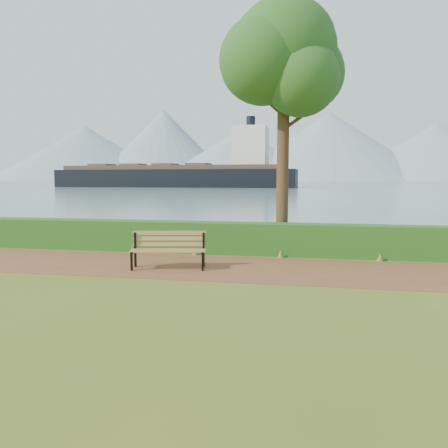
# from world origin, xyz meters

# --- Properties ---
(ground) EXTENTS (140.00, 140.00, 0.00)m
(ground) POSITION_xyz_m (0.00, 0.00, 0.00)
(ground) COLOR #49601B
(ground) RESTS_ON ground
(path) EXTENTS (40.00, 3.40, 0.01)m
(path) POSITION_xyz_m (0.00, 0.30, 0.01)
(path) COLOR brown
(path) RESTS_ON ground
(hedge) EXTENTS (32.00, 0.85, 1.00)m
(hedge) POSITION_xyz_m (0.00, 2.60, 0.50)
(hedge) COLOR #184A15
(hedge) RESTS_ON ground
(water) EXTENTS (700.00, 510.00, 0.00)m
(water) POSITION_xyz_m (0.00, 260.00, 0.01)
(water) COLOR #44606E
(water) RESTS_ON ground
(mountains) EXTENTS (585.00, 190.00, 70.00)m
(mountains) POSITION_xyz_m (-9.17, 406.05, 27.70)
(mountains) COLOR #788CA0
(mountains) RESTS_ON ground
(bench) EXTENTS (2.07, 0.95, 1.00)m
(bench) POSITION_xyz_m (-1.27, -0.07, 0.58)
(bench) COLOR black
(bench) RESTS_ON ground
(tree) EXTENTS (3.95, 3.79, 8.43)m
(tree) POSITION_xyz_m (1.55, 3.30, 6.26)
(tree) COLOR #382517
(tree) RESTS_ON ground
(cargo_ship) EXTENTS (66.12, 13.14, 19.96)m
(cargo_ship) POSITION_xyz_m (-31.08, 102.04, 2.98)
(cargo_ship) COLOR black
(cargo_ship) RESTS_ON ground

